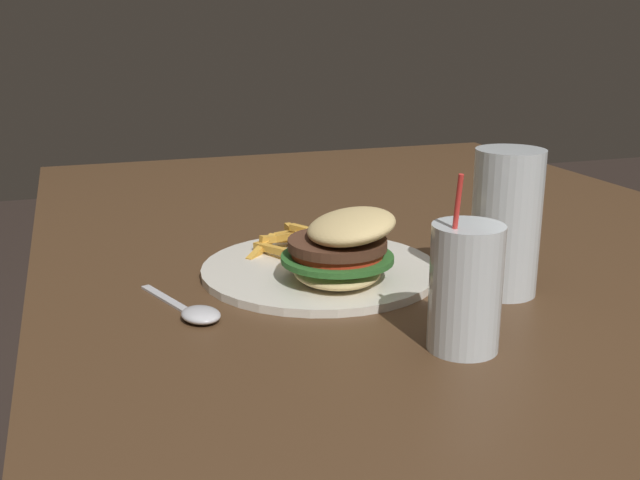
{
  "coord_description": "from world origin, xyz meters",
  "views": [
    {
      "loc": [
        0.88,
        -0.47,
        1.08
      ],
      "look_at": [
        0.03,
        -0.18,
        0.82
      ],
      "focal_mm": 42.0,
      "sensor_mm": 36.0,
      "label": 1
    }
  ],
  "objects_px": {
    "juice_glass": "(465,293)",
    "meal_plate_near": "(331,257)",
    "beer_glass": "(509,225)",
    "spoon": "(197,313)"
  },
  "relations": [
    {
      "from": "beer_glass",
      "to": "juice_glass",
      "type": "height_order",
      "value": "juice_glass"
    },
    {
      "from": "juice_glass",
      "to": "spoon",
      "type": "distance_m",
      "value": 0.29
    },
    {
      "from": "beer_glass",
      "to": "spoon",
      "type": "bearing_deg",
      "value": -95.21
    },
    {
      "from": "juice_glass",
      "to": "meal_plate_near",
      "type": "bearing_deg",
      "value": -166.05
    },
    {
      "from": "meal_plate_near",
      "to": "spoon",
      "type": "xyz_separation_m",
      "value": [
        0.07,
        -0.18,
        -0.02
      ]
    },
    {
      "from": "meal_plate_near",
      "to": "juice_glass",
      "type": "relative_size",
      "value": 1.69
    },
    {
      "from": "meal_plate_near",
      "to": "juice_glass",
      "type": "height_order",
      "value": "juice_glass"
    },
    {
      "from": "spoon",
      "to": "meal_plate_near",
      "type": "bearing_deg",
      "value": 91.0
    },
    {
      "from": "meal_plate_near",
      "to": "beer_glass",
      "type": "relative_size",
      "value": 1.76
    },
    {
      "from": "meal_plate_near",
      "to": "beer_glass",
      "type": "height_order",
      "value": "beer_glass"
    }
  ]
}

